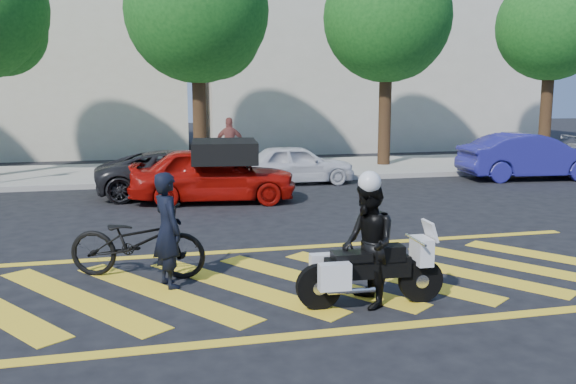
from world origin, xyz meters
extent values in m
plane|color=black|center=(0.00, 0.00, 0.00)|extent=(90.00, 90.00, 0.00)
cube|color=#9E998E|center=(0.00, 12.00, 0.07)|extent=(60.00, 5.00, 0.15)
cube|color=yellow|center=(-2.80, 0.00, 0.00)|extent=(2.43, 3.21, 0.01)
cube|color=yellow|center=(-1.70, 0.00, 0.00)|extent=(2.43, 3.21, 0.01)
cube|color=yellow|center=(-0.60, 0.00, 0.00)|extent=(2.43, 3.21, 0.01)
cube|color=yellow|center=(0.50, 0.00, 0.00)|extent=(2.43, 3.21, 0.01)
cube|color=yellow|center=(1.60, 0.00, 0.00)|extent=(2.43, 3.21, 0.01)
cube|color=yellow|center=(2.70, 0.00, 0.00)|extent=(2.43, 3.21, 0.01)
cube|color=yellow|center=(3.80, 0.00, 0.00)|extent=(2.43, 3.21, 0.01)
cube|color=yellow|center=(4.90, 0.00, 0.00)|extent=(2.43, 3.21, 0.01)
cube|color=yellow|center=(0.00, -1.90, 0.00)|extent=(12.00, 0.20, 0.01)
cube|color=yellow|center=(0.00, 1.90, 0.00)|extent=(12.00, 0.20, 0.01)
cube|color=beige|center=(9.00, 21.00, 5.50)|extent=(16.00, 8.00, 11.00)
sphere|color=#144C17|center=(-5.90, 12.30, 4.53)|extent=(2.73, 2.73, 2.73)
cylinder|color=black|center=(0.00, 12.00, 2.00)|extent=(0.44, 0.44, 4.00)
sphere|color=#144C17|center=(0.00, 12.00, 5.26)|extent=(4.60, 4.60, 4.60)
sphere|color=#144C17|center=(0.60, 12.30, 4.58)|extent=(2.99, 2.99, 2.99)
cylinder|color=black|center=(6.50, 12.00, 2.00)|extent=(0.44, 0.44, 4.00)
sphere|color=#144C17|center=(6.50, 12.00, 5.21)|extent=(4.40, 4.40, 4.40)
sphere|color=#144C17|center=(7.10, 12.30, 4.55)|extent=(2.86, 2.86, 2.86)
cylinder|color=black|center=(13.00, 12.00, 2.00)|extent=(0.44, 0.44, 4.00)
sphere|color=#144C17|center=(13.00, 12.00, 5.10)|extent=(4.00, 4.00, 4.00)
sphere|color=#144C17|center=(13.60, 12.30, 4.50)|extent=(2.60, 2.60, 2.60)
imported|color=black|center=(-1.57, 0.25, 0.82)|extent=(0.57, 0.69, 1.63)
imported|color=black|center=(-2.00, 0.81, 0.54)|extent=(2.16, 1.34, 1.07)
cylinder|color=black|center=(0.23, -1.12, 0.29)|extent=(0.59, 0.14, 0.58)
cylinder|color=silver|center=(0.23, -1.12, 0.29)|extent=(0.18, 0.15, 0.18)
cylinder|color=black|center=(1.61, -1.17, 0.29)|extent=(0.59, 0.14, 0.58)
cylinder|color=silver|center=(1.61, -1.17, 0.29)|extent=(0.18, 0.15, 0.18)
cube|color=black|center=(0.87, -1.14, 0.51)|extent=(1.11, 0.27, 0.26)
cube|color=black|center=(1.14, -1.15, 0.69)|extent=(0.41, 0.28, 0.19)
cube|color=black|center=(0.65, -1.13, 0.67)|extent=(0.49, 0.32, 0.11)
cube|color=silver|center=(1.61, -1.17, 0.69)|extent=(0.21, 0.38, 0.35)
cube|color=silver|center=(0.38, -0.90, 0.48)|extent=(0.40, 0.17, 0.33)
cube|color=silver|center=(0.36, -1.35, 0.48)|extent=(0.40, 0.17, 0.33)
imported|color=black|center=(0.87, -1.14, 0.81)|extent=(0.64, 0.81, 1.62)
imported|color=#AA0D07|center=(-0.18, 6.73, 0.69)|extent=(4.23, 2.11, 1.39)
imported|color=black|center=(-0.90, 7.80, 0.60)|extent=(4.39, 2.15, 1.20)
imported|color=silver|center=(2.57, 9.20, 0.58)|extent=(3.44, 1.42, 1.17)
imported|color=navy|center=(9.90, 8.38, 0.72)|extent=(4.47, 1.94, 1.43)
imported|color=#954B43|center=(0.97, 11.89, 1.01)|extent=(1.05, 0.54, 1.72)
camera|label=1|loc=(-1.88, -8.22, 2.74)|focal=38.00mm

